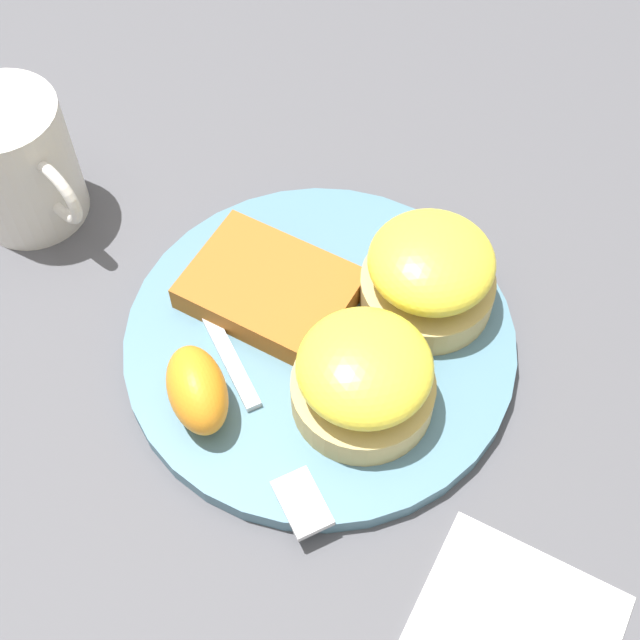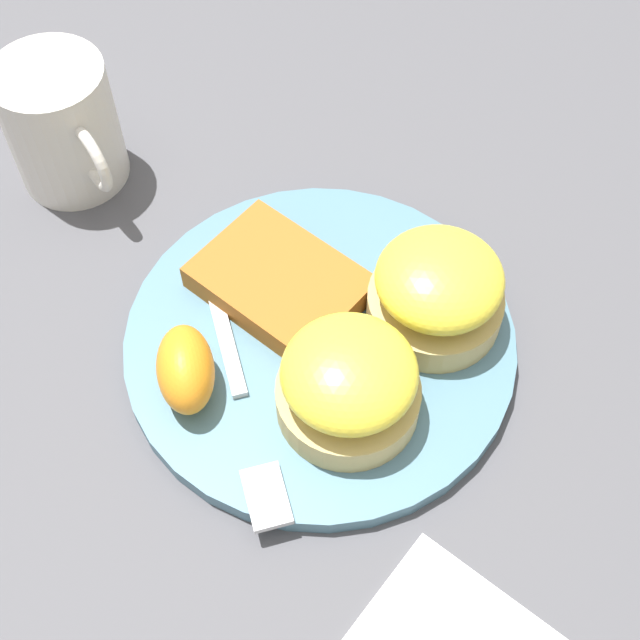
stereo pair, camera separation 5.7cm
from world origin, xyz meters
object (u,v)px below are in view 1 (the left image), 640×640
Objects in this scene: hashbrown_patty at (267,292)px; cup at (18,163)px; sandwich_benedict_left at (364,378)px; sandwich_benedict_right at (429,274)px; fork at (259,418)px; orange_wedge at (197,390)px.

hashbrown_patty is 0.96× the size of cup.
cup reaches higher than sandwich_benedict_left.
sandwich_benedict_left is 0.29m from cup.
sandwich_benedict_left reaches higher than hashbrown_patty.
cup reaches higher than hashbrown_patty.
cup is (-0.27, -0.13, 0.01)m from sandwich_benedict_right.
sandwich_benedict_left is 0.49× the size of fork.
hashbrown_patty is (-0.08, -0.07, -0.02)m from sandwich_benedict_right.
sandwich_benedict_right is 0.11m from hashbrown_patty.
orange_wedge is 0.53× the size of cup.
hashbrown_patty is (-0.10, 0.01, -0.02)m from sandwich_benedict_left.
sandwich_benedict_left is at bearing 45.56° from orange_wedge.
cup reaches higher than fork.
sandwich_benedict_right is 0.79× the size of cup.
fork is 0.26m from cup.
sandwich_benedict_left is at bearing 54.74° from fork.
sandwich_benedict_right is (-0.02, 0.09, 0.00)m from sandwich_benedict_left.
fork is (0.03, 0.02, -0.02)m from orange_wedge.
hashbrown_patty reaches higher than fork.
fork is at bearing -96.91° from sandwich_benedict_right.
sandwich_benedict_right reaches higher than fork.
sandwich_benedict_right reaches higher than hashbrown_patty.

